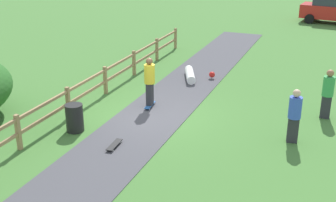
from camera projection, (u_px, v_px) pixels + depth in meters
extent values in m
plane|color=#427533|center=(154.00, 115.00, 15.58)|extent=(60.00, 60.00, 0.00)
cube|color=#47474C|center=(154.00, 114.00, 15.58)|extent=(2.40, 28.00, 0.02)
cube|color=#997A51|center=(18.00, 132.00, 12.94)|extent=(0.12, 0.12, 1.10)
cube|color=#997A51|center=(68.00, 102.00, 15.17)|extent=(0.12, 0.12, 1.10)
cube|color=#997A51|center=(105.00, 80.00, 17.40)|extent=(0.12, 0.12, 1.10)
cube|color=#997A51|center=(134.00, 63.00, 19.63)|extent=(0.12, 0.12, 1.10)
cube|color=#997A51|center=(157.00, 49.00, 21.86)|extent=(0.12, 0.12, 1.10)
cube|color=#997A51|center=(175.00, 38.00, 24.09)|extent=(0.12, 0.12, 1.10)
cube|color=#997A51|center=(88.00, 92.00, 16.30)|extent=(0.08, 18.00, 0.09)
cube|color=#997A51|center=(87.00, 80.00, 16.14)|extent=(0.08, 18.00, 0.09)
cylinder|color=black|center=(75.00, 118.00, 14.18)|extent=(0.56, 0.56, 0.90)
cube|color=#265999|center=(150.00, 105.00, 16.21)|extent=(0.28, 0.82, 0.02)
cylinder|color=silver|center=(150.00, 103.00, 16.49)|extent=(0.04, 0.06, 0.06)
cylinder|color=silver|center=(154.00, 103.00, 16.46)|extent=(0.04, 0.06, 0.06)
cylinder|color=silver|center=(146.00, 108.00, 15.99)|extent=(0.04, 0.06, 0.06)
cylinder|color=silver|center=(150.00, 109.00, 15.95)|extent=(0.04, 0.06, 0.06)
cube|color=#2D2D33|center=(150.00, 94.00, 16.06)|extent=(0.23, 0.34, 0.82)
cylinder|color=yellow|center=(149.00, 74.00, 15.78)|extent=(0.42, 0.42, 0.68)
sphere|color=brown|center=(149.00, 61.00, 15.62)|extent=(0.25, 0.25, 0.25)
cylinder|color=white|center=(190.00, 75.00, 19.20)|extent=(0.97, 1.67, 0.36)
sphere|color=red|center=(212.00, 75.00, 19.22)|extent=(0.26, 0.26, 0.26)
cube|color=black|center=(114.00, 145.00, 13.22)|extent=(0.26, 0.81, 0.02)
cylinder|color=silver|center=(113.00, 150.00, 12.96)|extent=(0.03, 0.06, 0.06)
cylinder|color=silver|center=(108.00, 150.00, 13.01)|extent=(0.03, 0.06, 0.06)
cylinder|color=silver|center=(120.00, 142.00, 13.46)|extent=(0.03, 0.06, 0.06)
cylinder|color=silver|center=(116.00, 141.00, 13.50)|extent=(0.03, 0.06, 0.06)
cube|color=#2D2D33|center=(293.00, 130.00, 13.46)|extent=(0.35, 0.25, 0.79)
cylinder|color=blue|center=(295.00, 108.00, 13.19)|extent=(0.44, 0.44, 0.66)
sphere|color=beige|center=(297.00, 93.00, 13.03)|extent=(0.24, 0.24, 0.24)
cube|color=#2D2D33|center=(326.00, 107.00, 15.18)|extent=(0.33, 0.21, 0.81)
cylinder|color=green|center=(329.00, 86.00, 14.92)|extent=(0.39, 0.39, 0.67)
sphere|color=#9E704C|center=(330.00, 73.00, 14.75)|extent=(0.24, 0.24, 0.24)
cube|color=red|center=(333.00, 12.00, 30.48)|extent=(4.38, 2.22, 0.90)
cube|color=#2D333D|center=(332.00, 0.00, 30.29)|extent=(2.38, 1.82, 0.70)
cylinder|color=black|center=(315.00, 15.00, 31.97)|extent=(0.67, 0.32, 0.64)
cylinder|color=black|center=(309.00, 19.00, 30.53)|extent=(0.67, 0.32, 0.64)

